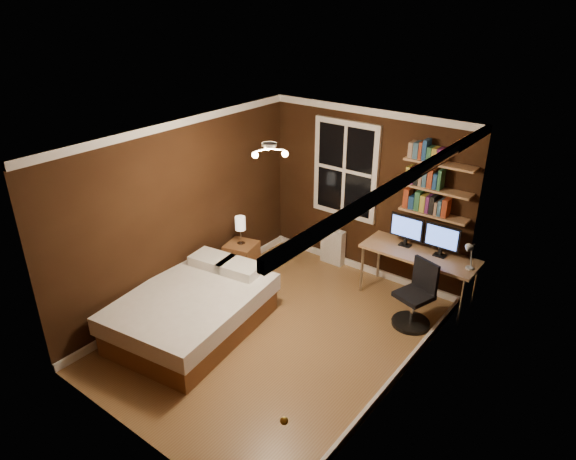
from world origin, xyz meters
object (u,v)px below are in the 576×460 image
Objects in this scene: monitor_right at (442,241)px; nightstand at (242,260)px; office_chair at (415,302)px; bedside_lamp at (241,231)px; desk at (419,257)px; bed at (194,310)px; monitor_left at (406,231)px; desk_lamp at (470,256)px; radiator at (333,246)px.

nightstand is at bearing -158.27° from monitor_right.
nightstand is at bearing -152.77° from office_chair.
desk is (2.37, 0.96, -0.07)m from bedside_lamp.
office_chair is (-0.01, -0.62, -0.64)m from monitor_right.
monitor_left reaches higher than bed.
monitor_right is at bearing 157.45° from desk_lamp.
monitor_right is at bearing 0.00° from monitor_left.
desk is 0.39m from monitor_left.
office_chair is at bearing -135.88° from desk_lamp.
monitor_right is (2.61, 1.04, 0.21)m from bedside_lamp.
office_chair is (2.60, 0.42, -0.42)m from bedside_lamp.
monitor_left is 1.08× the size of desk_lamp.
nightstand is at bearing 99.66° from bed.
monitor_right reaches higher than bedside_lamp.
office_chair is at bearing 32.07° from bed.
monitor_right is at bearing 17.68° from desk.
bed is 3.75× the size of radiator.
bed reaches higher than radiator.
radiator is 0.64× the size of office_chair.
office_chair is at bearing 9.26° from bedside_lamp.
bed is at bearing -122.13° from office_chair.
bedside_lamp is at bearing -152.77° from office_chair.
desk_lamp is (3.05, 0.86, 0.21)m from bedside_lamp.
nightstand is at bearing -164.24° from desk_lamp.
desk_lamp is 0.89m from office_chair.
monitor_right reaches higher than nightstand.
desk_lamp reaches higher than desk.
desk reaches higher than nightstand.
monitor_left is (2.11, 1.04, 0.21)m from bedside_lamp.
monitor_right is (1.74, -0.13, 0.68)m from radiator.
monitor_right is 0.47m from desk_lamp.
nightstand is 1.21× the size of desk_lamp.
desk_lamp is at bearing -10.93° from monitor_left.
office_chair reaches higher than desk.
nightstand is 2.45m from monitor_left.
radiator is 1.56m from desk.
bed is 1.52m from bedside_lamp.
desk_lamp reaches higher than bed.
bedside_lamp reaches higher than office_chair.
monitor_right reaches higher than desk_lamp.
bed is at bearing -124.64° from monitor_left.
radiator is 1.30× the size of desk_lamp.
office_chair is at bearing -66.90° from desk.
monitor_left reaches higher than nightstand.
radiator is (0.87, 1.17, -0.46)m from bedside_lamp.
radiator is at bearing 53.42° from bedside_lamp.
desk_lamp reaches higher than bedside_lamp.
bed is at bearing -99.58° from radiator.
bedside_lamp reaches higher than radiator.
radiator is at bearing 174.15° from monitor_left.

